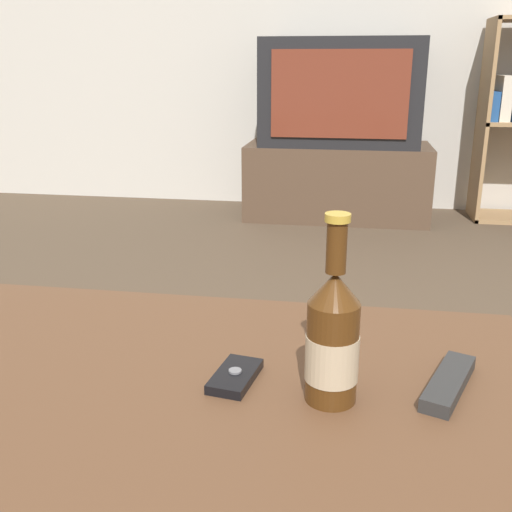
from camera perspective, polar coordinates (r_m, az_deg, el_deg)
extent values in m
cube|color=brown|center=(0.86, -9.64, -14.04)|extent=(1.10, 0.73, 0.04)
cylinder|color=#492F1E|center=(1.22, 19.52, -16.10)|extent=(0.07, 0.07, 0.37)
cube|color=#4C3828|center=(3.46, 7.71, 7.11)|extent=(1.01, 0.48, 0.41)
cube|color=black|center=(3.40, 8.06, 15.18)|extent=(0.85, 0.46, 0.56)
cube|color=maroon|center=(3.17, 7.94, 15.00)|extent=(0.70, 0.01, 0.44)
cube|color=#99754C|center=(3.58, 20.76, 11.83)|extent=(0.02, 0.30, 1.07)
cube|color=#99754C|center=(3.70, 22.87, 3.45)|extent=(0.42, 0.30, 0.02)
cube|color=navy|center=(3.58, 21.55, 13.16)|extent=(0.04, 0.21, 0.15)
cube|color=beige|center=(3.59, 22.46, 13.72)|extent=(0.06, 0.21, 0.24)
cylinder|color=#47280F|center=(0.81, 7.25, -9.07)|extent=(0.07, 0.07, 0.14)
cylinder|color=tan|center=(0.81, 7.23, -9.51)|extent=(0.07, 0.07, 0.06)
cone|color=#47280F|center=(0.77, 7.51, -3.03)|extent=(0.07, 0.07, 0.04)
cylinder|color=#47280F|center=(0.75, 7.68, 0.83)|extent=(0.03, 0.03, 0.07)
cylinder|color=#B79333|center=(0.74, 7.80, 3.66)|extent=(0.03, 0.03, 0.01)
cube|color=black|center=(0.87, -1.99, -11.37)|extent=(0.07, 0.11, 0.01)
cylinder|color=slate|center=(0.87, -2.00, -10.88)|extent=(0.02, 0.02, 0.00)
cube|color=#282828|center=(0.89, 17.87, -11.42)|extent=(0.09, 0.16, 0.02)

